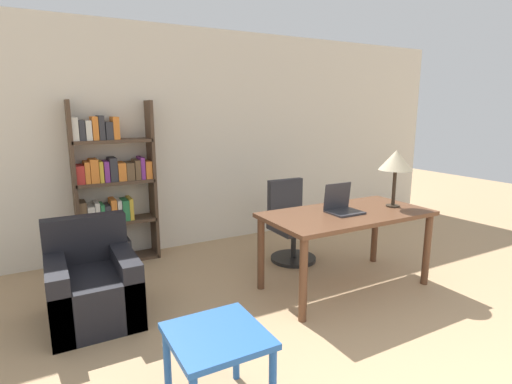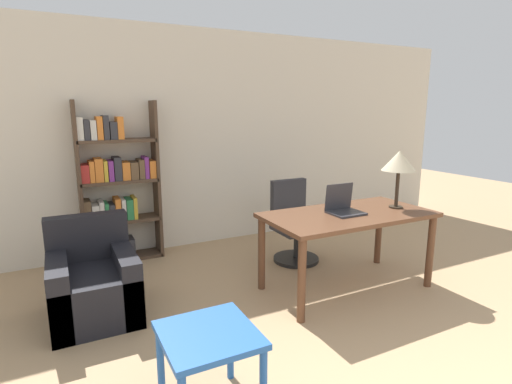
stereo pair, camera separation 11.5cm
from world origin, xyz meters
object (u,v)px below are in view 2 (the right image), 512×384
at_px(table_lamp, 399,162).
at_px(side_table_blue, 209,346).
at_px(desk, 348,223).
at_px(laptop, 343,207).
at_px(bookshelf, 115,190).
at_px(office_chair, 294,225).
at_px(armchair, 93,284).

bearing_deg(table_lamp, side_table_blue, -158.62).
distance_m(desk, laptop, 0.17).
distance_m(laptop, bookshelf, 2.54).
height_order(office_chair, bookshelf, bookshelf).
bearing_deg(side_table_blue, office_chair, 47.01).
relative_size(laptop, armchair, 0.38).
height_order(office_chair, side_table_blue, office_chair).
relative_size(armchair, bookshelf, 0.45).
xyz_separation_m(desk, table_lamp, (0.56, -0.05, 0.56)).
height_order(side_table_blue, bookshelf, bookshelf).
xyz_separation_m(office_chair, armchair, (-2.21, -0.34, -0.14)).
height_order(laptop, bookshelf, bookshelf).
relative_size(table_lamp, armchair, 0.70).
height_order(desk, armchair, armchair).
bearing_deg(desk, table_lamp, -5.27).
bearing_deg(armchair, side_table_blue, -72.28).
bearing_deg(office_chair, laptop, -89.71).
relative_size(desk, table_lamp, 2.83).
xyz_separation_m(table_lamp, side_table_blue, (-2.34, -0.92, -0.80)).
xyz_separation_m(laptop, bookshelf, (-1.84, 1.76, 0.02)).
relative_size(laptop, table_lamp, 0.54).
bearing_deg(side_table_blue, desk, 28.55).
bearing_deg(bookshelf, side_table_blue, -87.80).
bearing_deg(table_lamp, armchair, 168.05).
height_order(table_lamp, armchair, table_lamp).
bearing_deg(bookshelf, laptop, -43.73).
bearing_deg(laptop, side_table_blue, -150.24).
xyz_separation_m(desk, armchair, (-2.26, 0.55, -0.39)).
relative_size(laptop, office_chair, 0.33).
bearing_deg(laptop, bookshelf, 136.27).
bearing_deg(side_table_blue, laptop, 29.76).
bearing_deg(armchair, desk, -13.57).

